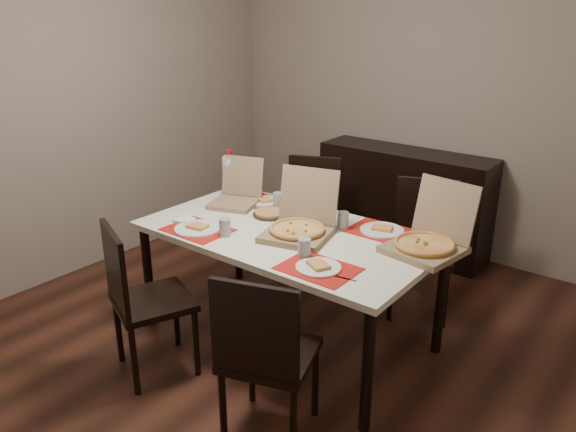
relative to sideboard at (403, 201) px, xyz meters
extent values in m
cube|color=#432114|center=(0.00, -1.78, -0.46)|extent=(3.80, 4.00, 0.02)
cube|color=gray|center=(0.00, 0.23, 0.85)|extent=(3.80, 0.02, 2.60)
cube|color=gray|center=(-1.91, -1.78, 0.85)|extent=(0.02, 4.00, 2.60)
cube|color=black|center=(0.00, 0.00, 0.00)|extent=(1.50, 0.40, 0.90)
cube|color=#EAE4C5|center=(0.09, -1.75, 0.28)|extent=(1.80, 1.00, 0.04)
cylinder|color=black|center=(-0.75, -2.19, -0.10)|extent=(0.06, 0.06, 0.71)
cylinder|color=black|center=(0.93, -2.19, -0.10)|extent=(0.06, 0.06, 0.71)
cylinder|color=black|center=(-0.75, -1.31, -0.10)|extent=(0.06, 0.06, 0.71)
cylinder|color=black|center=(0.93, -1.31, -0.10)|extent=(0.06, 0.06, 0.71)
cube|color=black|center=(-0.32, -2.50, 0.00)|extent=(0.55, 0.55, 0.04)
cube|color=black|center=(-0.39, -2.67, 0.25)|extent=(0.40, 0.19, 0.46)
cylinder|color=black|center=(-0.55, -2.59, -0.24)|extent=(0.04, 0.04, 0.43)
cylinder|color=black|center=(-0.22, -2.73, -0.24)|extent=(0.04, 0.04, 0.43)
cylinder|color=black|center=(-0.42, -2.26, -0.24)|extent=(0.04, 0.04, 0.43)
cylinder|color=black|center=(-0.08, -2.40, -0.24)|extent=(0.04, 0.04, 0.43)
cube|color=black|center=(0.55, -2.49, 0.00)|extent=(0.53, 0.53, 0.04)
cube|color=black|center=(0.61, -2.67, 0.25)|extent=(0.41, 0.16, 0.46)
cylinder|color=black|center=(0.44, -2.72, -0.24)|extent=(0.04, 0.04, 0.43)
cylinder|color=black|center=(0.78, -2.60, -0.24)|extent=(0.04, 0.04, 0.43)
cylinder|color=black|center=(0.32, -2.38, -0.24)|extent=(0.04, 0.04, 0.43)
cylinder|color=black|center=(0.66, -2.26, -0.24)|extent=(0.04, 0.04, 0.43)
cube|color=black|center=(-0.36, -0.91, 0.00)|extent=(0.55, 0.55, 0.04)
cube|color=black|center=(-0.43, -0.73, 0.25)|extent=(0.40, 0.19, 0.46)
cylinder|color=black|center=(-0.26, -0.67, -0.24)|extent=(0.04, 0.04, 0.43)
cylinder|color=black|center=(-0.59, -0.81, -0.24)|extent=(0.04, 0.04, 0.43)
cylinder|color=black|center=(-0.12, -1.00, -0.24)|extent=(0.04, 0.04, 0.43)
cylinder|color=black|center=(-0.45, -1.14, -0.24)|extent=(0.04, 0.04, 0.43)
cube|color=black|center=(0.61, -0.92, 0.00)|extent=(0.55, 0.55, 0.04)
cube|color=black|center=(0.54, -0.74, 0.25)|extent=(0.40, 0.19, 0.46)
cylinder|color=black|center=(0.71, -0.68, -0.24)|extent=(0.04, 0.04, 0.43)
cylinder|color=black|center=(0.37, -0.82, -0.24)|extent=(0.04, 0.04, 0.43)
cylinder|color=black|center=(0.84, -1.01, -0.24)|extent=(0.04, 0.04, 0.43)
cylinder|color=black|center=(0.51, -1.15, -0.24)|extent=(0.04, 0.04, 0.43)
cube|color=red|center=(-0.37, -2.08, 0.30)|extent=(0.40, 0.30, 0.00)
cylinder|color=white|center=(-0.37, -2.08, 0.31)|extent=(0.29, 0.29, 0.01)
cube|color=#E8D874|center=(-0.37, -2.08, 0.33)|extent=(0.13, 0.11, 0.02)
cylinder|color=#95979F|center=(-0.17, -2.04, 0.36)|extent=(0.07, 0.07, 0.11)
cube|color=#B2B2B7|center=(-0.51, -2.06, 0.30)|extent=(0.20, 0.04, 0.00)
cube|color=white|center=(-0.53, -2.04, 0.31)|extent=(0.13, 0.13, 0.02)
cube|color=red|center=(0.54, -2.07, 0.30)|extent=(0.40, 0.30, 0.00)
cylinder|color=white|center=(0.54, -2.07, 0.31)|extent=(0.24, 0.24, 0.01)
cube|color=#E8D874|center=(0.54, -2.07, 0.33)|extent=(0.15, 0.13, 0.02)
cylinder|color=#95979F|center=(0.39, -2.00, 0.36)|extent=(0.07, 0.07, 0.11)
cube|color=#B2B2B7|center=(0.67, -2.09, 0.30)|extent=(0.20, 0.04, 0.00)
cube|color=red|center=(-0.37, -1.43, 0.30)|extent=(0.40, 0.30, 0.00)
cylinder|color=white|center=(-0.37, -1.43, 0.31)|extent=(0.23, 0.23, 0.01)
cube|color=#E8D874|center=(-0.37, -1.43, 0.33)|extent=(0.15, 0.13, 0.02)
cylinder|color=#95979F|center=(-0.22, -1.46, 0.36)|extent=(0.07, 0.07, 0.11)
cube|color=#B2B2B7|center=(-0.50, -1.42, 0.30)|extent=(0.20, 0.04, 0.00)
cube|color=white|center=(-0.53, -1.39, 0.31)|extent=(0.13, 0.13, 0.02)
cube|color=red|center=(0.55, -1.40, 0.30)|extent=(0.40, 0.30, 0.00)
cylinder|color=white|center=(0.55, -1.40, 0.31)|extent=(0.27, 0.27, 0.01)
cube|color=#E8D874|center=(0.55, -1.40, 0.33)|extent=(0.14, 0.12, 0.02)
cylinder|color=#95979F|center=(0.33, -1.51, 0.36)|extent=(0.07, 0.07, 0.11)
cube|color=#B2B2B7|center=(0.67, -1.41, 0.30)|extent=(0.20, 0.04, 0.00)
cube|color=white|center=(0.22, -1.87, 0.31)|extent=(0.15, 0.14, 0.02)
cube|color=#866C4D|center=(0.19, -1.79, 0.32)|extent=(0.45, 0.45, 0.04)
cube|color=#866C4D|center=(0.14, -1.61, 0.51)|extent=(0.38, 0.17, 0.34)
cylinder|color=#E8D874|center=(0.19, -1.79, 0.35)|extent=(0.39, 0.39, 0.02)
cube|color=#866C4D|center=(0.88, -1.54, 0.32)|extent=(0.43, 0.43, 0.04)
cube|color=#866C4D|center=(0.91, -1.35, 0.51)|extent=(0.39, 0.14, 0.34)
cylinder|color=#E8D874|center=(0.88, -1.54, 0.35)|extent=(0.37, 0.37, 0.02)
cube|color=#866C4D|center=(-0.50, -1.60, 0.32)|extent=(0.39, 0.39, 0.03)
cube|color=#866C4D|center=(-0.55, -1.46, 0.47)|extent=(0.31, 0.16, 0.27)
cylinder|color=black|center=(-0.17, -1.61, 0.31)|extent=(0.23, 0.23, 0.01)
cylinder|color=tan|center=(-0.17, -1.61, 0.32)|extent=(0.20, 0.20, 0.02)
imported|color=white|center=(0.24, -1.62, 0.32)|extent=(0.14, 0.14, 0.03)
cylinder|color=silver|center=(-0.68, -1.44, 0.44)|extent=(0.11, 0.11, 0.28)
cylinder|color=#B00810|center=(-0.68, -1.44, 0.43)|extent=(0.11, 0.11, 0.10)
cylinder|color=#B00810|center=(-0.68, -1.44, 0.61)|extent=(0.04, 0.04, 0.05)
camera|label=1|loc=(2.05, -4.27, 1.60)|focal=35.00mm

